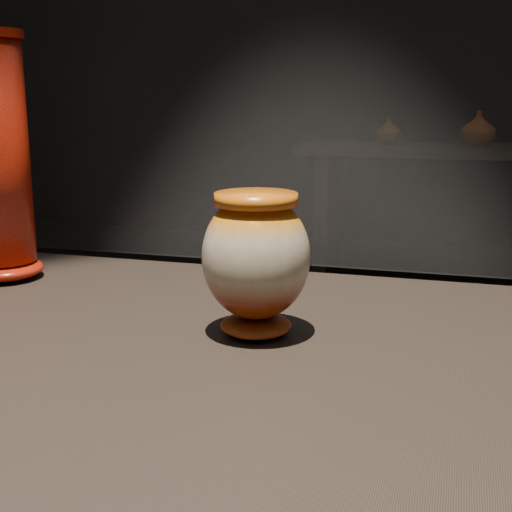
{
  "coord_description": "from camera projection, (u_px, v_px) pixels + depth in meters",
  "views": [
    {
      "loc": [
        0.37,
        -0.79,
        1.21
      ],
      "look_at": [
        0.12,
        0.06,
        1.0
      ],
      "focal_mm": 50.0,
      "sensor_mm": 36.0,
      "label": 1
    }
  ],
  "objects": [
    {
      "name": "back_shelf",
      "position": [
        476.0,
        193.0,
        4.05
      ],
      "size": [
        2.0,
        0.6,
        0.9
      ],
      "color": "black",
      "rests_on": "ground"
    },
    {
      "name": "main_vase",
      "position": [
        256.0,
        259.0,
        0.91
      ],
      "size": [
        0.16,
        0.16,
        0.19
      ],
      "rotation": [
        0.0,
        0.0,
        0.18
      ],
      "color": "maroon",
      "rests_on": "display_plinth"
    },
    {
      "name": "back_vase_mid",
      "position": [
        478.0,
        128.0,
        3.98
      ],
      "size": [
        0.24,
        0.24,
        0.19
      ],
      "primitive_type": "imported",
      "rotation": [
        0.0,
        0.0,
        5.07
      ],
      "color": "maroon",
      "rests_on": "back_shelf"
    },
    {
      "name": "back_vase_left",
      "position": [
        388.0,
        131.0,
        4.11
      ],
      "size": [
        0.21,
        0.21,
        0.15
      ],
      "primitive_type": "imported",
      "rotation": [
        0.0,
        0.0,
        0.91
      ],
      "color": "brown",
      "rests_on": "back_shelf"
    }
  ]
}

